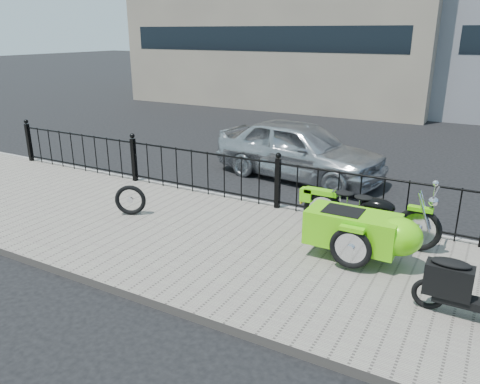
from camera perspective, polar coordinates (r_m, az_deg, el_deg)
The scene contains 8 objects.
ground at distance 7.90m, azimuth 0.51°, elevation -5.65°, with size 120.00×120.00×0.00m, color black.
sidewalk at distance 7.48m, azimuth -1.34°, elevation -6.63°, with size 30.00×3.80×0.12m, color gray.
curb at distance 9.07m, azimuth 4.89°, elevation -1.97°, with size 30.00×0.10×0.12m, color gray.
iron_fence at distance 8.77m, azimuth 4.61°, elevation 0.96°, with size 14.11×0.11×1.08m.
motorcycle_sidecar at distance 7.06m, azimuth 15.21°, elevation -4.20°, with size 2.28×1.48×0.98m.
scooter at distance 6.07m, azimuth 26.23°, elevation -10.57°, with size 1.45×0.42×0.98m.
spare_tire at distance 8.69m, azimuth -13.22°, elevation -0.96°, with size 0.56×0.56×0.08m, color black.
sedan_car at distance 11.01m, azimuth 7.21°, elevation 5.17°, with size 1.63×4.05×1.38m, color #B2B5B9.
Camera 1 is at (3.44, -6.30, 3.30)m, focal length 35.00 mm.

